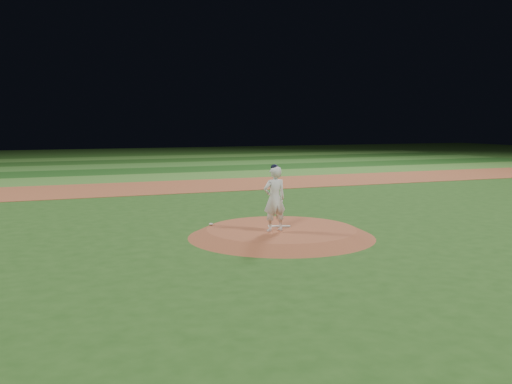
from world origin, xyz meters
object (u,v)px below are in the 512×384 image
object	(u,v)px
rosin_bag	(211,224)
pitcher_on_mound	(275,199)
pitching_rubber	(279,226)
pitchers_mound	(281,232)

from	to	relation	value
rosin_bag	pitcher_on_mound	size ratio (longest dim) A/B	0.07
pitching_rubber	rosin_bag	bearing A→B (deg)	172.85
rosin_bag	pitchers_mound	bearing A→B (deg)	-34.35
pitching_rubber	rosin_bag	xyz separation A→B (m)	(-1.82, 0.98, 0.02)
pitching_rubber	pitcher_on_mound	distance (m)	1.16
pitchers_mound	pitching_rubber	bearing A→B (deg)	80.87
pitcher_on_mound	pitching_rubber	bearing A→B (deg)	54.46
rosin_bag	pitching_rubber	bearing A→B (deg)	-28.33
pitchers_mound	pitching_rubber	distance (m)	0.28
pitchers_mound	pitching_rubber	world-z (taller)	pitching_rubber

